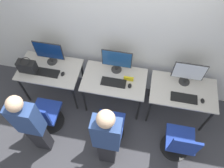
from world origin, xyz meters
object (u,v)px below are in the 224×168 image
keyboard_left (47,73)px  monitor_right (188,73)px  keyboard_center (113,82)px  monitor_left (49,52)px  person_center (107,139)px  mouse_center (130,86)px  keyboard_right (184,98)px  mouse_left (63,74)px  monitor_center (117,60)px  office_chair_center (109,128)px  office_chair_left (45,116)px  office_chair_right (179,144)px  person_left (31,125)px  mouse_right (203,101)px  handbag (27,66)px

keyboard_left → monitor_right: bearing=6.4°
keyboard_center → monitor_left: bearing=168.4°
person_center → mouse_center: bearing=80.1°
mouse_center → keyboard_right: (0.86, -0.06, -0.01)m
mouse_left → monitor_center: bearing=17.5°
mouse_left → office_chair_center: bearing=-34.2°
office_chair_left → keyboard_left: bearing=97.4°
office_chair_center → keyboard_center: bearing=94.9°
office_chair_left → keyboard_right: bearing=13.8°
monitor_right → office_chair_right: monitor_right is taller
person_center → keyboard_right: (1.03, 0.91, -0.13)m
person_center → monitor_left: bearing=135.2°
mouse_center → person_center: size_ratio=0.06×
keyboard_right → office_chair_center: bearing=-153.1°
person_left → keyboard_center: (0.99, 0.98, -0.09)m
mouse_center → keyboard_right: size_ratio=0.22×
monitor_center → keyboard_right: monitor_center is taller
mouse_center → office_chair_right: (0.90, -0.64, -0.42)m
mouse_center → mouse_right: bearing=-3.0°
person_left → monitor_right: bearing=29.8°
office_chair_left → office_chair_right: (2.22, -0.05, 0.00)m
mouse_center → mouse_right: size_ratio=1.00×
mouse_left → keyboard_center: mouse_left is taller
handbag → keyboard_left: bearing=2.4°
mouse_left → monitor_center: monitor_center is taller
monitor_left → office_chair_center: monitor_left is taller
mouse_left → keyboard_center: size_ratio=0.22×
keyboard_center → person_center: person_center is taller
mouse_left → office_chair_right: bearing=-18.0°
mouse_center → person_center: person_center is taller
keyboard_center → office_chair_left: bearing=-149.8°
keyboard_center → handbag: handbag is taller
person_center → mouse_right: size_ratio=18.10×
mouse_left → mouse_center: bearing=-1.0°
mouse_left → office_chair_right: office_chair_right is taller
office_chair_left → handbag: handbag is taller
person_center → office_chair_left: bearing=161.8°
person_left → monitor_right: (2.11, 1.21, 0.15)m
mouse_center → handbag: handbag is taller
keyboard_left → mouse_left: 0.27m
mouse_center → keyboard_center: bearing=176.0°
keyboard_left → monitor_right: monitor_right is taller
mouse_right → keyboard_center: bearing=176.8°
office_chair_center → handbag: (-1.49, 0.59, 0.52)m
keyboard_right → mouse_right: mouse_right is taller
keyboard_left → keyboard_center: (1.12, 0.02, 0.00)m
mouse_left → handbag: 0.59m
mouse_left → office_chair_center: office_chair_center is taller
office_chair_center → handbag: 1.69m
monitor_left → person_center: (1.22, -1.22, -0.11)m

